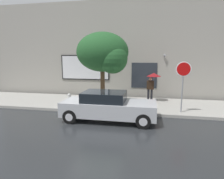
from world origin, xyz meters
TOP-DOWN VIEW (x-y plane):
  - ground_plane at (0.00, 0.00)m, footprint 60.00×60.00m
  - sidewalk at (0.00, 3.00)m, footprint 20.00×4.00m
  - building_facade at (-0.02, 5.50)m, footprint 20.00×0.67m
  - parked_car at (0.56, 0.03)m, footprint 4.40×1.81m
  - fire_hydrant at (-2.23, 1.94)m, footprint 0.30×0.44m
  - pedestrian_with_umbrella at (2.64, 3.91)m, footprint 0.92×0.92m
  - street_tree at (-0.12, 2.20)m, footprint 3.01×2.56m
  - stop_sign at (4.12, 1.57)m, footprint 0.76×0.10m

SIDE VIEW (x-z plane):
  - ground_plane at x=0.00m, z-range 0.00..0.00m
  - sidewalk at x=0.00m, z-range 0.00..0.15m
  - fire_hydrant at x=-2.23m, z-range 0.14..0.85m
  - parked_car at x=0.56m, z-range -0.01..1.38m
  - pedestrian_with_umbrella at x=2.64m, z-range 0.67..2.52m
  - stop_sign at x=4.12m, z-range 0.69..3.32m
  - street_tree at x=-0.12m, z-range 1.06..5.32m
  - building_facade at x=-0.02m, z-range -0.02..6.98m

